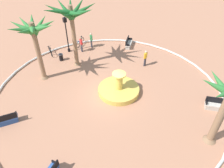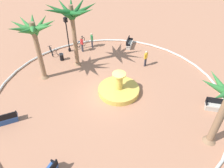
# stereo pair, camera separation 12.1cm
# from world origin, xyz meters

# --- Properties ---
(ground_plane) EXTENTS (80.00, 80.00, 0.00)m
(ground_plane) POSITION_xyz_m (0.00, 0.00, 0.00)
(ground_plane) COLOR tan
(plaza_curb) EXTENTS (18.87, 18.87, 0.20)m
(plaza_curb) POSITION_xyz_m (0.00, 0.00, 0.10)
(plaza_curb) COLOR silver
(plaza_curb) RESTS_ON ground
(fountain) EXTENTS (3.43, 3.43, 1.93)m
(fountain) POSITION_xyz_m (-0.77, 0.32, 0.29)
(fountain) COLOR gold
(fountain) RESTS_ON ground
(palm_tree_near_fountain) EXTENTS (4.56, 4.57, 6.13)m
(palm_tree_near_fountain) POSITION_xyz_m (-0.12, -5.44, 4.96)
(palm_tree_near_fountain) COLOR #8E6B4C
(palm_tree_near_fountain) RESTS_ON ground
(palm_tree_by_curb) EXTENTS (3.76, 3.78, 5.56)m
(palm_tree_by_curb) POSITION_xyz_m (3.39, -5.36, 4.43)
(palm_tree_by_curb) COLOR #8E6B4C
(palm_tree_by_curb) RESTS_ON ground
(bench_west) EXTENTS (1.67, 0.87, 1.00)m
(bench_west) POSITION_xyz_m (7.72, -1.90, 0.35)
(bench_west) COLOR #335BA8
(bench_west) RESTS_ON ground
(bench_north) EXTENTS (1.41, 1.55, 1.00)m
(bench_north) POSITION_xyz_m (-5.40, 6.35, 0.35)
(bench_north) COLOR beige
(bench_north) RESTS_ON ground
(bench_southeast) EXTENTS (1.57, 1.37, 1.00)m
(bench_southeast) POSITION_xyz_m (-6.48, -5.02, 0.35)
(bench_southeast) COLOR beige
(bench_southeast) RESTS_ON ground
(lamppost) EXTENTS (0.32, 0.32, 3.91)m
(lamppost) POSITION_xyz_m (-0.70, -8.16, 2.29)
(lamppost) COLOR black
(lamppost) RESTS_ON ground
(trash_bin) EXTENTS (0.46, 0.46, 0.73)m
(trash_bin) POSITION_xyz_m (0.78, -7.07, 0.39)
(trash_bin) COLOR black
(trash_bin) RESTS_ON ground
(bicycle_red_frame) EXTENTS (1.51, 0.94, 0.94)m
(bicycle_red_frame) POSITION_xyz_m (-2.40, -8.59, 0.38)
(bicycle_red_frame) COLOR black
(bicycle_red_frame) RESTS_ON ground
(bicycle_by_lamppost) EXTENTS (0.52, 1.70, 0.94)m
(bicycle_by_lamppost) POSITION_xyz_m (1.14, -8.81, 0.38)
(bicycle_by_lamppost) COLOR black
(bicycle_by_lamppost) RESTS_ON ground
(person_cyclist_helmet) EXTENTS (0.29, 0.51, 1.71)m
(person_cyclist_helmet) POSITION_xyz_m (-3.14, -7.43, 0.96)
(person_cyclist_helmet) COLOR #33333D
(person_cyclist_helmet) RESTS_ON ground
(person_cyclist_photo) EXTENTS (0.24, 0.53, 1.67)m
(person_cyclist_photo) POSITION_xyz_m (-1.80, -7.31, 0.94)
(person_cyclist_photo) COLOR #33333D
(person_cyclist_photo) RESTS_ON ground
(person_pedestrian_stroll) EXTENTS (0.51, 0.30, 1.67)m
(person_pedestrian_stroll) POSITION_xyz_m (-5.28, -1.21, 0.94)
(person_pedestrian_stroll) COLOR #33333D
(person_pedestrian_stroll) RESTS_ON ground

